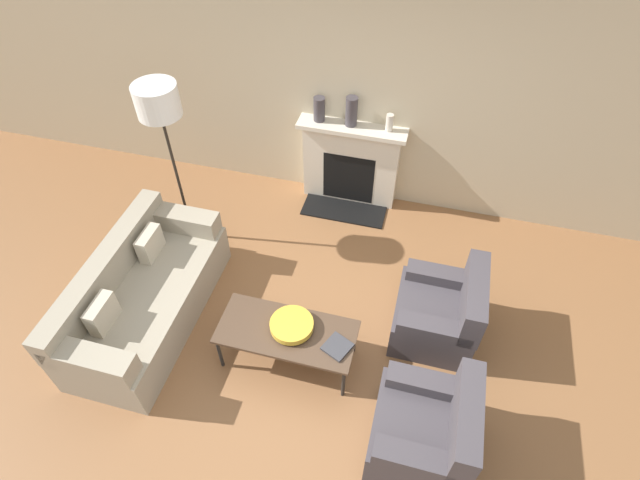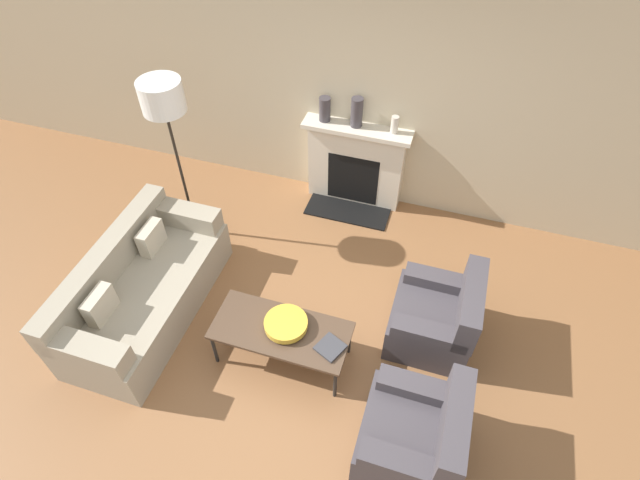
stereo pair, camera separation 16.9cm
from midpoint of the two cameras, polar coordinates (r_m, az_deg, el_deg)
The scene contains 13 objects.
ground_plane at distance 4.80m, azimuth -1.92°, elevation -14.27°, with size 18.00×18.00×0.00m, color brown.
wall_back at distance 5.55m, azimuth 5.38°, elevation 16.80°, with size 18.00×0.06×2.90m.
fireplace at distance 5.98m, azimuth 2.67°, elevation 8.60°, with size 1.24×0.59×1.05m.
couch at distance 5.17m, azimuth -20.45°, elevation -6.08°, with size 0.88×1.92×0.79m.
armchair_near at distance 4.27m, azimuth 10.89°, elevation -20.58°, with size 0.75×0.80×0.83m.
armchair_far at distance 4.86m, azimuth 12.63°, elevation -8.17°, with size 0.75×0.80×0.83m.
coffee_table at distance 4.50m, azimuth -4.89°, elevation -10.56°, with size 1.23×0.55×0.45m.
bowl at distance 4.45m, azimuth -4.36°, elevation -9.68°, with size 0.39×0.39×0.08m.
book at distance 4.36m, azimuth 0.85°, elevation -12.11°, with size 0.28×0.28×0.02m.
floor_lamp at distance 5.06m, azimuth -18.71°, elevation 13.52°, with size 0.41×0.41×1.91m.
mantel_vase_left at distance 5.68m, azimuth -0.97°, elevation 14.72°, with size 0.13×0.13×0.28m.
mantel_vase_center_left at distance 5.59m, azimuth 2.72°, elevation 14.46°, with size 0.13×0.13×0.34m.
mantel_vase_center_right at distance 5.57m, azimuth 7.06°, elevation 13.16°, with size 0.08×0.08×0.20m.
Camera 1 is at (0.67, -2.24, 4.19)m, focal length 28.00 mm.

